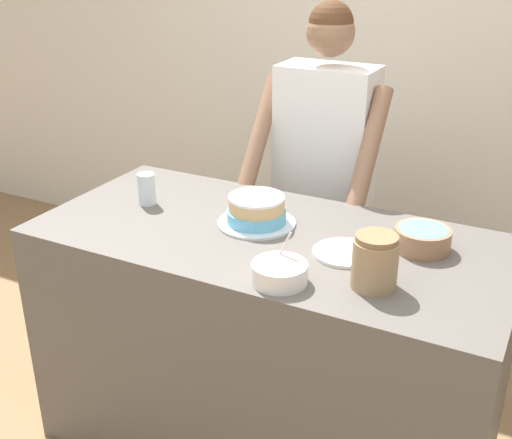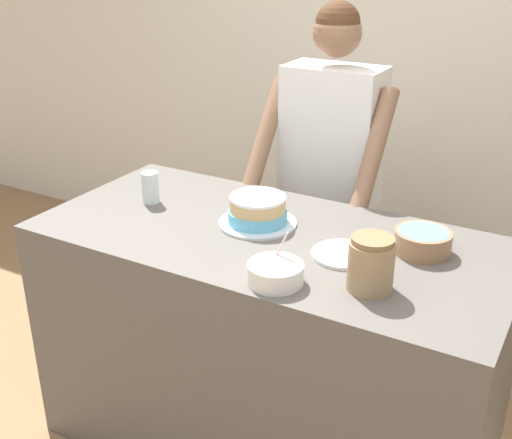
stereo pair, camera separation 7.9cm
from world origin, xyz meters
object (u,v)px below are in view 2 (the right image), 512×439
ceramic_plate (343,254)px  frosting_bowl_blue (423,241)px  person_baker (330,160)px  stoneware_jar (371,264)px  drinking_glass (150,187)px  cake (258,212)px  frosting_bowl_pink (275,272)px

ceramic_plate → frosting_bowl_blue: bearing=35.7°
person_baker → stoneware_jar: size_ratio=9.89×
drinking_glass → ceramic_plate: drinking_glass is taller
person_baker → cake: size_ratio=5.85×
frosting_bowl_blue → ceramic_plate: bearing=-144.3°
person_baker → frosting_bowl_blue: size_ratio=8.89×
ceramic_plate → stoneware_jar: size_ratio=1.26×
frosting_bowl_blue → stoneware_jar: size_ratio=1.11×
ceramic_plate → stoneware_jar: stoneware_jar is taller
cake → stoneware_jar: 0.58m
frosting_bowl_pink → ceramic_plate: 0.29m
frosting_bowl_pink → ceramic_plate: bearing=67.3°
stoneware_jar → frosting_bowl_pink: bearing=-157.8°
cake → drinking_glass: bearing=-176.9°
drinking_glass → ceramic_plate: size_ratio=0.58×
cake → frosting_bowl_pink: (0.26, -0.35, -0.01)m
person_baker → ceramic_plate: person_baker is taller
cake → ceramic_plate: 0.38m
cake → stoneware_jar: (0.52, -0.24, 0.03)m
cake → frosting_bowl_blue: cake is taller
frosting_bowl_blue → drinking_glass: bearing=-174.6°
frosting_bowl_pink → ceramic_plate: (0.11, 0.27, -0.03)m
frosting_bowl_pink → drinking_glass: size_ratio=1.38×
ceramic_plate → stoneware_jar: 0.23m
ceramic_plate → person_baker: bearing=116.9°
frosting_bowl_pink → person_baker: bearing=104.4°
cake → drinking_glass: (-0.47, -0.03, 0.01)m
person_baker → frosting_bowl_blue: 0.82m
cake → person_baker: bearing=89.6°
person_baker → frosting_bowl_pink: person_baker is taller
cake → frosting_bowl_blue: (0.59, 0.08, -0.01)m
cake → drinking_glass: drinking_glass is taller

